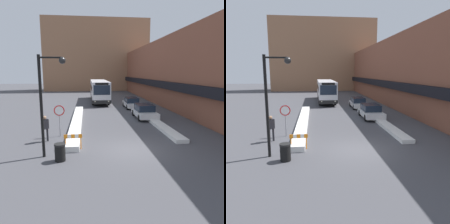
{
  "view_description": "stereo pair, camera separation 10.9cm",
  "coord_description": "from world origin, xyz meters",
  "views": [
    {
      "loc": [
        -2.63,
        -12.5,
        4.67
      ],
      "look_at": [
        -0.68,
        4.38,
        1.55
      ],
      "focal_mm": 35.0,
      "sensor_mm": 36.0,
      "label": 1
    },
    {
      "loc": [
        -2.52,
        -12.51,
        4.67
      ],
      "look_at": [
        -0.68,
        4.38,
        1.55
      ],
      "focal_mm": 35.0,
      "sensor_mm": 36.0,
      "label": 2
    }
  ],
  "objects": [
    {
      "name": "stop_sign",
      "position": [
        -4.64,
        3.32,
        1.68
      ],
      "size": [
        0.76,
        0.08,
        2.32
      ],
      "color": "gray",
      "rests_on": "ground_plane"
    },
    {
      "name": "street_lamp",
      "position": [
        -4.77,
        -0.58,
        3.51
      ],
      "size": [
        1.46,
        0.36,
        5.56
      ],
      "color": "black",
      "rests_on": "ground_plane"
    },
    {
      "name": "construction_barricade",
      "position": [
        -3.53,
        0.47,
        0.67
      ],
      "size": [
        1.1,
        0.06,
        0.94
      ],
      "color": "orange",
      "rests_on": "ground_plane"
    },
    {
      "name": "pedestrian",
      "position": [
        -5.48,
        2.19,
        1.07
      ],
      "size": [
        0.5,
        0.49,
        1.79
      ],
      "rotation": [
        0.0,
        0.0,
        0.76
      ],
      "color": "#232328",
      "rests_on": "ground_plane"
    },
    {
      "name": "city_bus",
      "position": [
        -0.67,
        22.34,
        1.81
      ],
      "size": [
        2.54,
        12.38,
        3.32
      ],
      "color": "silver",
      "rests_on": "ground_plane"
    },
    {
      "name": "parked_car_front",
      "position": [
        3.2,
        9.01,
        0.72
      ],
      "size": [
        1.9,
        4.35,
        1.42
      ],
      "color": "silver",
      "rests_on": "ground_plane"
    },
    {
      "name": "building_backdrop_far",
      "position": [
        0.0,
        45.82,
        8.77
      ],
      "size": [
        26.0,
        8.0,
        17.54
      ],
      "color": "#996B4C",
      "rests_on": "ground_plane"
    },
    {
      "name": "trash_bin",
      "position": [
        -4.11,
        -1.27,
        0.48
      ],
      "size": [
        0.59,
        0.59,
        0.95
      ],
      "color": "black",
      "rests_on": "ground_plane"
    },
    {
      "name": "snow_bank_right",
      "position": [
        3.6,
        8.42,
        0.14
      ],
      "size": [
        0.9,
        15.55,
        0.28
      ],
      "color": "silver",
      "rests_on": "ground_plane"
    },
    {
      "name": "snow_bank_left",
      "position": [
        -3.6,
        7.42,
        0.18
      ],
      "size": [
        0.9,
        15.16,
        0.36
      ],
      "color": "silver",
      "rests_on": "ground_plane"
    },
    {
      "name": "ground_plane",
      "position": [
        0.0,
        0.0,
        0.0
      ],
      "size": [
        160.0,
        160.0,
        0.0
      ],
      "primitive_type": "plane",
      "color": "#47474C"
    },
    {
      "name": "parked_car_middle",
      "position": [
        3.2,
        15.56,
        0.69
      ],
      "size": [
        1.81,
        4.42,
        1.36
      ],
      "color": "silver",
      "rests_on": "ground_plane"
    },
    {
      "name": "building_row_right",
      "position": [
        9.97,
        24.0,
        4.6
      ],
      "size": [
        5.5,
        60.0,
        9.24
      ],
      "color": "brown",
      "rests_on": "ground_plane"
    }
  ]
}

